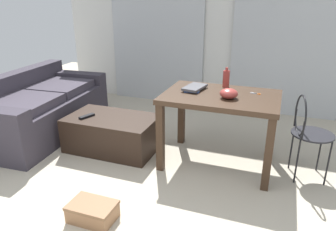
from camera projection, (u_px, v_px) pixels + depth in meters
ground_plane at (169, 171)px, 3.17m from camera, size 8.61×8.61×0.00m
wall_back at (220, 26)px, 4.65m from camera, size 5.09×0.10×2.45m
curtains at (218, 39)px, 4.64m from camera, size 3.48×0.03×2.11m
couch at (39, 109)px, 3.98m from camera, size 1.04×1.89×0.75m
coffee_table at (113, 133)px, 3.56m from camera, size 0.99×0.60×0.39m
craft_table at (220, 106)px, 3.11m from camera, size 1.12×0.77×0.75m
wire_chair at (307, 127)px, 2.90m from camera, size 0.38×0.40×0.82m
bottle_near at (226, 79)px, 3.29m from camera, size 0.07×0.07×0.21m
bowl at (229, 93)px, 2.94m from camera, size 0.17×0.17×0.09m
book_stack at (194, 88)px, 3.22m from camera, size 0.21×0.31×0.04m
scissors at (257, 94)px, 3.09m from camera, size 0.10×0.05×0.00m
tv_remote_primary at (87, 116)px, 3.49m from camera, size 0.11×0.19×0.02m
shoebox at (93, 212)px, 2.46m from camera, size 0.36×0.24×0.14m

